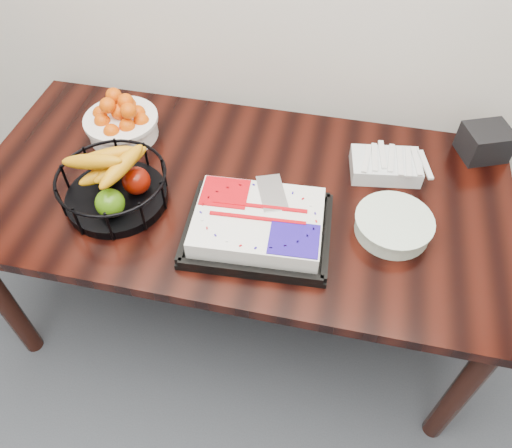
% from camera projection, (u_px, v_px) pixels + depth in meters
% --- Properties ---
extents(table, '(1.80, 0.90, 0.75)m').
position_uv_depth(table, '(239.00, 206.00, 1.73)').
color(table, black).
rests_on(table, ground).
extents(cake_tray, '(0.46, 0.37, 0.09)m').
position_uv_depth(cake_tray, '(258.00, 225.00, 1.51)').
color(cake_tray, black).
rests_on(cake_tray, table).
extents(tangerine_bowl, '(0.27, 0.27, 0.17)m').
position_uv_depth(tangerine_bowl, '(121.00, 120.00, 1.79)').
color(tangerine_bowl, white).
rests_on(tangerine_bowl, table).
extents(fruit_basket, '(0.35, 0.35, 0.18)m').
position_uv_depth(fruit_basket, '(113.00, 185.00, 1.57)').
color(fruit_basket, black).
rests_on(fruit_basket, table).
extents(plate_stack, '(0.24, 0.24, 0.06)m').
position_uv_depth(plate_stack, '(393.00, 225.00, 1.52)').
color(plate_stack, white).
rests_on(plate_stack, table).
extents(fork_bag, '(0.25, 0.18, 0.07)m').
position_uv_depth(fork_bag, '(385.00, 165.00, 1.69)').
color(fork_bag, silver).
rests_on(fork_bag, table).
extents(napkin_box, '(0.19, 0.18, 0.11)m').
position_uv_depth(napkin_box, '(485.00, 142.00, 1.74)').
color(napkin_box, black).
rests_on(napkin_box, table).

